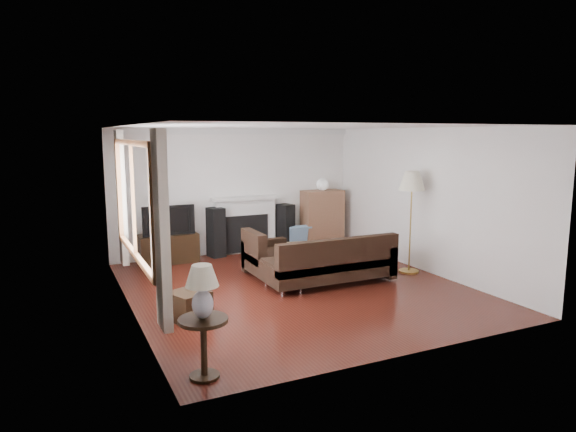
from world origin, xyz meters
name	(u,v)px	position (x,y,z in m)	size (l,w,h in m)	color
room	(296,209)	(0.00, 0.00, 1.25)	(5.10, 5.60, 2.54)	#46170F
window	(133,200)	(-2.45, -0.20, 1.55)	(0.12, 2.74, 1.54)	brown
curtain_near	(162,231)	(-2.40, -1.72, 1.40)	(0.10, 0.35, 2.10)	beige
curtain_far	(122,198)	(-2.40, 1.32, 1.40)	(0.10, 0.35, 2.10)	beige
fireplace	(246,224)	(0.15, 2.64, 0.57)	(1.40, 0.26, 1.15)	white
tv_stand	(168,248)	(-1.46, 2.48, 0.27)	(1.08, 0.49, 0.54)	black
television	(167,220)	(-1.46, 2.48, 0.82)	(0.96, 0.13, 0.55)	black
speaker_left	(216,232)	(-0.51, 2.53, 0.49)	(0.27, 0.32, 0.97)	black
speaker_right	(285,227)	(0.99, 2.53, 0.48)	(0.26, 0.32, 0.95)	black
bookshelf	(322,218)	(1.86, 2.51, 0.60)	(0.88, 0.42, 1.20)	#8B5B40
globe_lamp	(323,184)	(1.86, 2.51, 1.33)	(0.25, 0.25, 0.25)	white
sectional_sofa	(329,261)	(0.58, -0.01, 0.37)	(2.30, 1.68, 0.74)	black
coffee_table	(305,254)	(0.81, 1.29, 0.19)	(0.97, 0.53, 0.38)	olive
footstool	(189,306)	(-1.88, -0.67, 0.19)	(0.45, 0.45, 0.38)	black
floor_lamp	(411,222)	(2.19, -0.01, 0.88)	(0.46, 0.46, 1.77)	#B89140
side_table	(204,348)	(-2.15, -2.31, 0.31)	(0.49, 0.49, 0.61)	black
table_lamp	(202,292)	(-2.15, -2.31, 0.88)	(0.33, 0.33, 0.53)	silver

